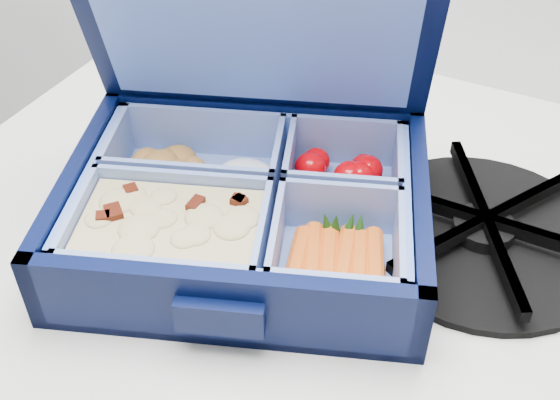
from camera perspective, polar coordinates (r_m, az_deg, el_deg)
The scene contains 4 objects.
bento_box at distance 0.50m, azimuth -2.81°, elevation -0.71°, with size 0.25×0.20×0.06m, color black, non-canonical shape.
burner_grate at distance 0.54m, azimuth 16.26°, elevation -2.03°, with size 0.19×0.19×0.03m, color black.
burner_grate_rear at distance 0.77m, azimuth -3.58°, elevation 13.28°, with size 0.16×0.16×0.02m, color black.
fork at distance 0.62m, azimuth 4.52°, elevation 5.14°, with size 0.02×0.16×0.01m, color silver, non-canonical shape.
Camera 1 is at (0.54, 1.31, 1.18)m, focal length 45.00 mm.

